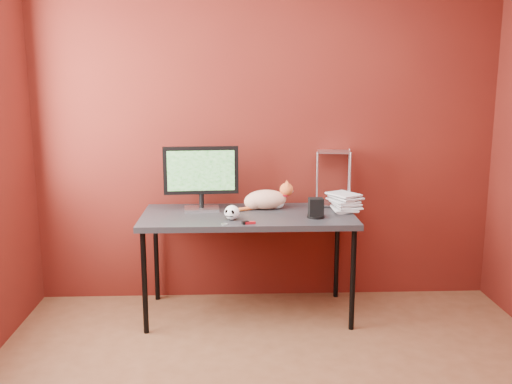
{
  "coord_description": "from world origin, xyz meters",
  "views": [
    {
      "loc": [
        -0.25,
        -2.56,
        1.69
      ],
      "look_at": [
        -0.1,
        1.15,
        0.95
      ],
      "focal_mm": 40.0,
      "sensor_mm": 36.0,
      "label": 1
    }
  ],
  "objects_px": {
    "desk": "(248,221)",
    "monitor": "(201,175)",
    "skull_mug": "(232,212)",
    "book_stack": "(337,116)",
    "speaker": "(316,209)",
    "cat": "(266,199)"
  },
  "relations": [
    {
      "from": "desk",
      "to": "monitor",
      "type": "height_order",
      "value": "monitor"
    },
    {
      "from": "monitor",
      "to": "skull_mug",
      "type": "xyz_separation_m",
      "value": [
        0.22,
        -0.3,
        -0.21
      ]
    },
    {
      "from": "desk",
      "to": "book_stack",
      "type": "height_order",
      "value": "book_stack"
    },
    {
      "from": "speaker",
      "to": "skull_mug",
      "type": "bearing_deg",
      "value": -177.76
    },
    {
      "from": "skull_mug",
      "to": "desk",
      "type": "bearing_deg",
      "value": 77.81
    },
    {
      "from": "skull_mug",
      "to": "speaker",
      "type": "height_order",
      "value": "speaker"
    },
    {
      "from": "monitor",
      "to": "cat",
      "type": "bearing_deg",
      "value": -1.94
    },
    {
      "from": "monitor",
      "to": "book_stack",
      "type": "height_order",
      "value": "book_stack"
    },
    {
      "from": "skull_mug",
      "to": "speaker",
      "type": "xyz_separation_m",
      "value": [
        0.58,
        0.04,
        0.01
      ]
    },
    {
      "from": "cat",
      "to": "speaker",
      "type": "height_order",
      "value": "cat"
    },
    {
      "from": "monitor",
      "to": "speaker",
      "type": "xyz_separation_m",
      "value": [
        0.8,
        -0.26,
        -0.2
      ]
    },
    {
      "from": "cat",
      "to": "book_stack",
      "type": "xyz_separation_m",
      "value": [
        0.49,
        -0.07,
        0.61
      ]
    },
    {
      "from": "desk",
      "to": "cat",
      "type": "bearing_deg",
      "value": 47.64
    },
    {
      "from": "desk",
      "to": "speaker",
      "type": "bearing_deg",
      "value": -15.48
    },
    {
      "from": "monitor",
      "to": "book_stack",
      "type": "bearing_deg",
      "value": -7.19
    },
    {
      "from": "desk",
      "to": "cat",
      "type": "xyz_separation_m",
      "value": [
        0.14,
        0.15,
        0.12
      ]
    },
    {
      "from": "desk",
      "to": "skull_mug",
      "type": "xyz_separation_m",
      "value": [
        -0.11,
        -0.17,
        0.1
      ]
    },
    {
      "from": "skull_mug",
      "to": "cat",
      "type": "bearing_deg",
      "value": 73.6
    },
    {
      "from": "monitor",
      "to": "book_stack",
      "type": "relative_size",
      "value": 0.39
    },
    {
      "from": "cat",
      "to": "speaker",
      "type": "distance_m",
      "value": 0.43
    },
    {
      "from": "desk",
      "to": "book_stack",
      "type": "relative_size",
      "value": 1.1
    },
    {
      "from": "skull_mug",
      "to": "book_stack",
      "type": "height_order",
      "value": "book_stack"
    }
  ]
}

